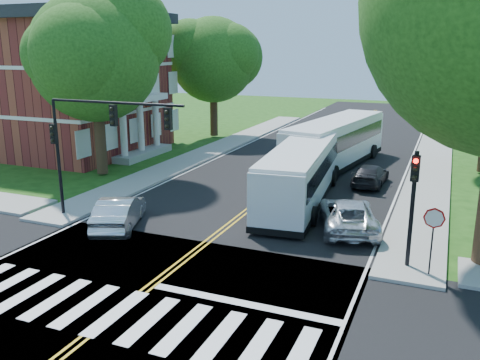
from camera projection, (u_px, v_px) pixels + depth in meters
The scene contains 21 objects.
ground at pixel (126, 306), 16.50m from camera, with size 140.00×140.00×0.00m, color #1A4511.
road at pixel (289, 178), 32.59m from camera, with size 14.00×96.00×0.01m, color black.
cross_road at pixel (126, 306), 16.50m from camera, with size 60.00×12.00×0.01m, color black.
center_line at pixel (306, 165), 36.16m from camera, with size 0.36×70.00×0.01m, color gold.
edge_line_w at pixel (219, 157), 38.67m from camera, with size 0.12×70.00×0.01m, color silver.
edge_line_e at pixel (405, 174), 33.64m from camera, with size 0.12×70.00×0.01m, color silver.
crosswalk at pixel (116, 313), 16.05m from camera, with size 12.60×3.00×0.01m, color silver.
stop_bar at pixel (244, 303), 16.63m from camera, with size 6.60×0.40×0.01m, color silver.
sidewalk_nw at pixel (218, 148), 41.89m from camera, with size 2.60×40.00×0.15m, color gray.
sidewalk_ne at pixel (431, 165), 35.75m from camera, with size 2.60×40.00×0.15m, color gray.
tree_west_near at pixel (95, 57), 31.35m from camera, with size 8.00×8.00×11.40m.
tree_west_far at pixel (213, 60), 45.60m from camera, with size 7.60×7.60×10.67m.
brick_building at pixel (38, 82), 41.12m from camera, with size 20.00×13.00×10.80m.
signal_nw at pixel (95, 132), 23.30m from camera, with size 7.15×0.46×5.66m.
signal_ne at pixel (413, 194), 18.47m from camera, with size 0.30×0.46×4.40m.
stop_sign at pixel (434, 225), 18.00m from camera, with size 0.76×0.08×2.53m.
bus_lead at pixel (301, 173), 27.15m from camera, with size 3.67×12.05×3.07m.
bus_follow at pixel (336, 142), 35.17m from camera, with size 4.73×13.09×3.32m.
hatchback at pixel (119, 212), 23.42m from camera, with size 1.58×4.54×1.50m, color silver.
suv at pixel (348, 215), 23.21m from camera, with size 2.37×5.13×1.43m, color silver.
dark_sedan at pixel (370, 175), 30.77m from camera, with size 1.74×4.27×1.24m, color black.
Camera 1 is at (9.15, -12.36, 8.16)m, focal length 38.00 mm.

